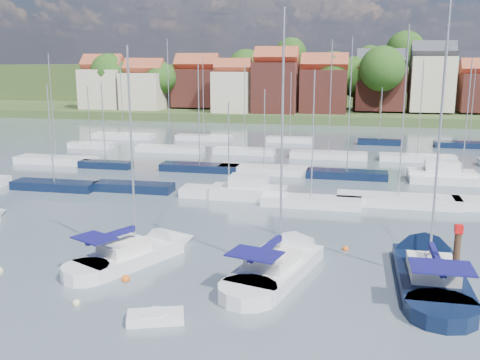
# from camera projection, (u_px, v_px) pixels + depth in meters

# --- Properties ---
(ground) EXTENTS (260.00, 260.00, 0.00)m
(ground) POSITION_uv_depth(u_px,v_px,m) (320.00, 163.00, 68.17)
(ground) COLOR #42535A
(ground) RESTS_ON ground
(sailboat_left) EXTENTS (7.27, 10.96, 14.70)m
(sailboat_left) POSITION_uv_depth(u_px,v_px,m) (145.00, 252.00, 35.06)
(sailboat_left) COLOR silver
(sailboat_left) RESTS_ON ground
(sailboat_centre) EXTENTS (6.32, 12.90, 16.90)m
(sailboat_centre) POSITION_uv_depth(u_px,v_px,m) (286.00, 261.00, 33.54)
(sailboat_centre) COLOR silver
(sailboat_centre) RESTS_ON ground
(sailboat_navy) EXTENTS (3.75, 13.81, 18.97)m
(sailboat_navy) POSITION_uv_depth(u_px,v_px,m) (425.00, 266.00, 32.69)
(sailboat_navy) COLOR black
(sailboat_navy) RESTS_ON ground
(tender) EXTENTS (3.05, 2.15, 0.60)m
(tender) POSITION_uv_depth(u_px,v_px,m) (156.00, 317.00, 26.34)
(tender) COLOR silver
(tender) RESTS_ON ground
(timber_piling) EXTENTS (0.40, 0.40, 6.51)m
(timber_piling) POSITION_uv_depth(u_px,v_px,m) (454.00, 280.00, 28.42)
(timber_piling) COLOR #4C331E
(timber_piling) RESTS_ON ground
(buoy_b) EXTENTS (0.42, 0.42, 0.42)m
(buoy_b) POSITION_uv_depth(u_px,v_px,m) (77.00, 305.00, 28.20)
(buoy_b) COLOR beige
(buoy_b) RESTS_ON ground
(buoy_c) EXTENTS (0.50, 0.50, 0.50)m
(buoy_c) POSITION_uv_depth(u_px,v_px,m) (126.00, 281.00, 31.34)
(buoy_c) COLOR #D85914
(buoy_c) RESTS_ON ground
(buoy_d) EXTENTS (0.49, 0.49, 0.49)m
(buoy_d) POSITION_uv_depth(u_px,v_px,m) (241.00, 304.00, 28.33)
(buoy_d) COLOR #D85914
(buoy_d) RESTS_ON ground
(buoy_e) EXTENTS (0.42, 0.42, 0.42)m
(buoy_e) POSITION_uv_depth(u_px,v_px,m) (345.00, 250.00, 36.43)
(buoy_e) COLOR #D85914
(buoy_e) RESTS_ON ground
(buoy_f) EXTENTS (0.50, 0.50, 0.50)m
(buoy_f) POSITION_uv_depth(u_px,v_px,m) (429.00, 327.00, 25.84)
(buoy_f) COLOR beige
(buoy_f) RESTS_ON ground
(marina_field) EXTENTS (79.62, 41.41, 15.93)m
(marina_field) POSITION_uv_depth(u_px,v_px,m) (334.00, 167.00, 63.05)
(marina_field) COLOR silver
(marina_field) RESTS_ON ground
(far_shore_town) EXTENTS (212.46, 90.00, 22.27)m
(far_shore_town) POSITION_uv_depth(u_px,v_px,m) (351.00, 91.00, 155.14)
(far_shore_town) COLOR #3C5128
(far_shore_town) RESTS_ON ground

